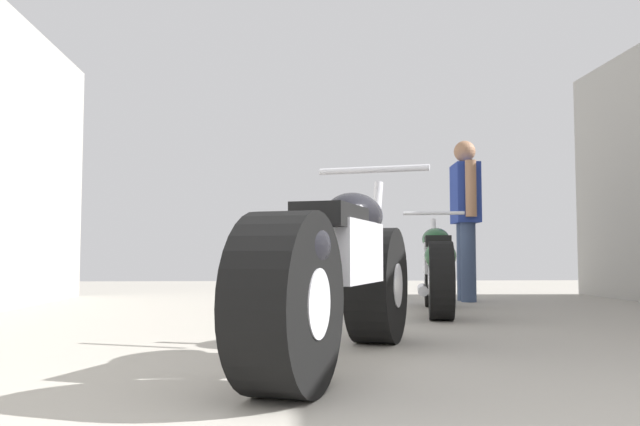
# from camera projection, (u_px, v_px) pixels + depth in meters

# --- Properties ---
(ground_plane) EXTENTS (16.96, 16.96, 0.00)m
(ground_plane) POSITION_uv_depth(u_px,v_px,m) (388.00, 333.00, 4.04)
(ground_plane) COLOR #9E998E
(motorcycle_maroon_cruiser) EXTENTS (1.00, 2.01, 0.97)m
(motorcycle_maroon_cruiser) POSITION_uv_depth(u_px,v_px,m) (340.00, 274.00, 2.87)
(motorcycle_maroon_cruiser) COLOR black
(motorcycle_maroon_cruiser) RESTS_ON ground_plane
(motorcycle_black_naked) EXTENTS (0.68, 1.92, 0.90)m
(motorcycle_black_naked) POSITION_uv_depth(u_px,v_px,m) (437.00, 268.00, 5.46)
(motorcycle_black_naked) COLOR black
(motorcycle_black_naked) RESTS_ON ground_plane
(mechanic_in_blue) EXTENTS (0.28, 0.69, 1.71)m
(mechanic_in_blue) POSITION_uv_depth(u_px,v_px,m) (465.00, 210.00, 6.91)
(mechanic_in_blue) COLOR #384766
(mechanic_in_blue) RESTS_ON ground_plane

